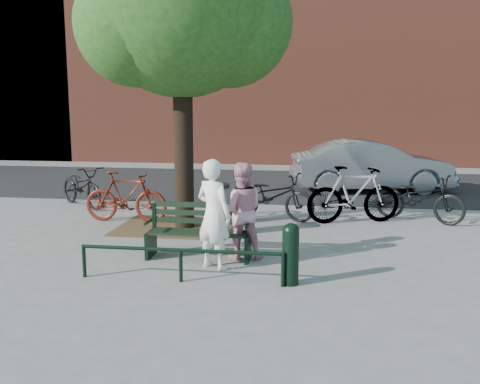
% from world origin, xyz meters
% --- Properties ---
extents(ground, '(90.00, 90.00, 0.00)m').
position_xyz_m(ground, '(0.00, 0.00, 0.00)').
color(ground, gray).
rests_on(ground, ground).
extents(dirt_pit, '(2.40, 2.00, 0.02)m').
position_xyz_m(dirt_pit, '(-1.00, 2.20, 0.01)').
color(dirt_pit, brown).
rests_on(dirt_pit, ground).
extents(road, '(40.00, 7.00, 0.01)m').
position_xyz_m(road, '(0.00, 8.50, 0.01)').
color(road, black).
rests_on(road, ground).
extents(townhouse_row, '(45.00, 4.00, 14.00)m').
position_xyz_m(townhouse_row, '(0.17, 16.00, 6.25)').
color(townhouse_row, brown).
rests_on(townhouse_row, ground).
extents(park_bench, '(1.74, 0.54, 0.97)m').
position_xyz_m(park_bench, '(-0.00, 0.08, 0.48)').
color(park_bench, black).
rests_on(park_bench, ground).
extents(guard_railing, '(3.06, 0.06, 0.51)m').
position_xyz_m(guard_railing, '(0.00, -1.20, 0.40)').
color(guard_railing, black).
rests_on(guard_railing, ground).
extents(street_tree, '(4.20, 3.80, 6.50)m').
position_xyz_m(street_tree, '(-0.75, 2.20, 4.42)').
color(street_tree, black).
rests_on(street_tree, ground).
extents(person_left, '(0.76, 0.68, 1.75)m').
position_xyz_m(person_left, '(0.35, -0.47, 0.88)').
color(person_left, white).
rests_on(person_left, ground).
extents(person_right, '(0.90, 0.77, 1.63)m').
position_xyz_m(person_right, '(0.69, 0.15, 0.82)').
color(person_right, '#D290A1').
rests_on(person_right, ground).
extents(bollard, '(0.24, 0.24, 0.91)m').
position_xyz_m(bollard, '(1.60, -1.08, 0.49)').
color(bollard, black).
rests_on(bollard, ground).
extents(litter_bin, '(0.50, 0.50, 1.03)m').
position_xyz_m(litter_bin, '(-0.00, 1.66, 0.52)').
color(litter_bin, gray).
rests_on(litter_bin, ground).
extents(bicycle_a, '(1.97, 1.77, 1.03)m').
position_xyz_m(bicycle_a, '(-3.96, 4.10, 0.52)').
color(bicycle_a, black).
rests_on(bicycle_a, ground).
extents(bicycle_b, '(1.88, 0.56, 1.12)m').
position_xyz_m(bicycle_b, '(-2.22, 2.54, 0.56)').
color(bicycle_b, '#55160C').
rests_on(bicycle_b, ground).
extents(bicycle_c, '(2.16, 1.33, 1.07)m').
position_xyz_m(bicycle_c, '(0.95, 3.28, 0.54)').
color(bicycle_c, black).
rests_on(bicycle_c, ground).
extents(bicycle_d, '(2.18, 1.18, 1.26)m').
position_xyz_m(bicycle_d, '(2.75, 3.17, 0.63)').
color(bicycle_d, gray).
rests_on(bicycle_d, ground).
extents(bicycle_e, '(2.10, 1.59, 1.06)m').
position_xyz_m(bicycle_e, '(4.20, 3.54, 0.53)').
color(bicycle_e, black).
rests_on(bicycle_e, ground).
extents(parked_car, '(4.86, 2.44, 1.53)m').
position_xyz_m(parked_car, '(3.51, 7.50, 0.76)').
color(parked_car, gray).
rests_on(parked_car, ground).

